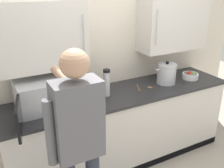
% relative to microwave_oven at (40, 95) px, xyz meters
% --- Properties ---
extents(back_wall_tiled, '(3.98, 0.44, 2.65)m').
position_rel_microwave_oven_xyz_m(back_wall_tiled, '(0.90, 0.28, 0.33)').
color(back_wall_tiled, beige).
rests_on(back_wall_tiled, ground_plane).
extents(counter_unit, '(2.72, 0.66, 0.92)m').
position_rel_microwave_oven_xyz_m(counter_unit, '(0.90, -0.03, -0.61)').
color(counter_unit, beige).
rests_on(counter_unit, ground_plane).
extents(microwave_oven, '(0.60, 0.77, 0.30)m').
position_rel_microwave_oven_xyz_m(microwave_oven, '(0.00, 0.00, 0.00)').
color(microwave_oven, '#B7BABF').
rests_on(microwave_oven, counter_unit).
extents(wooden_spoon, '(0.21, 0.20, 0.02)m').
position_rel_microwave_oven_xyz_m(wooden_spoon, '(1.20, -0.06, -0.14)').
color(wooden_spoon, brown).
rests_on(wooden_spoon, counter_unit).
extents(stock_pot, '(0.33, 0.23, 0.28)m').
position_rel_microwave_oven_xyz_m(stock_pot, '(1.53, -0.04, -0.02)').
color(stock_pot, '#B7BABF').
rests_on(stock_pot, counter_unit).
extents(knife_block, '(0.11, 0.15, 0.31)m').
position_rel_microwave_oven_xyz_m(knife_block, '(0.45, -0.02, -0.04)').
color(knife_block, '#A37547').
rests_on(knife_block, counter_unit).
extents(fruit_bowl, '(0.21, 0.21, 0.10)m').
position_rel_microwave_oven_xyz_m(fruit_bowl, '(1.91, -0.07, -0.11)').
color(fruit_bowl, white).
rests_on(fruit_bowl, counter_unit).
extents(thermos_flask, '(0.08, 0.08, 0.31)m').
position_rel_microwave_oven_xyz_m(thermos_flask, '(0.72, -0.03, 0.01)').
color(thermos_flask, '#B7BABF').
rests_on(thermos_flask, counter_unit).
extents(person_figure, '(0.44, 0.63, 1.72)m').
position_rel_microwave_oven_xyz_m(person_figure, '(0.06, -0.84, -0.04)').
color(person_figure, '#282D3D').
rests_on(person_figure, ground_plane).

